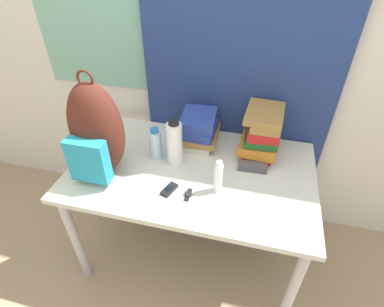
# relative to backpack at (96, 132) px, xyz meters

# --- Properties ---
(ground_plane) EXTENTS (12.00, 12.00, 0.00)m
(ground_plane) POSITION_rel_backpack_xyz_m (0.44, -0.27, -0.94)
(ground_plane) COLOR #9E8466
(wall_back) EXTENTS (6.00, 0.06, 2.50)m
(wall_back) POSITION_rel_backpack_xyz_m (0.44, 0.60, 0.31)
(wall_back) COLOR silver
(wall_back) RESTS_ON ground_plane
(curtain_blue) EXTENTS (1.08, 0.04, 2.50)m
(curtain_blue) POSITION_rel_backpack_xyz_m (0.60, 0.54, 0.31)
(curtain_blue) COLOR navy
(curtain_blue) RESTS_ON ground_plane
(desk) EXTENTS (1.28, 0.78, 0.70)m
(desk) POSITION_rel_backpack_xyz_m (0.44, 0.12, -0.32)
(desk) COLOR beige
(desk) RESTS_ON ground_plane
(backpack) EXTENTS (0.27, 0.25, 0.55)m
(backpack) POSITION_rel_backpack_xyz_m (0.00, 0.00, 0.00)
(backpack) COLOR #512319
(backpack) RESTS_ON desk
(book_stack_left) EXTENTS (0.23, 0.28, 0.18)m
(book_stack_left) POSITION_rel_backpack_xyz_m (0.43, 0.37, -0.14)
(book_stack_left) COLOR silver
(book_stack_left) RESTS_ON desk
(book_stack_center) EXTENTS (0.22, 0.29, 0.26)m
(book_stack_center) POSITION_rel_backpack_xyz_m (0.77, 0.36, -0.11)
(book_stack_center) COLOR red
(book_stack_center) RESTS_ON desk
(water_bottle) EXTENTS (0.07, 0.07, 0.19)m
(water_bottle) POSITION_rel_backpack_xyz_m (0.23, 0.17, -0.15)
(water_bottle) COLOR silver
(water_bottle) RESTS_ON desk
(sports_bottle) EXTENTS (0.08, 0.08, 0.26)m
(sports_bottle) POSITION_rel_backpack_xyz_m (0.34, 0.15, -0.11)
(sports_bottle) COLOR white
(sports_bottle) RESTS_ON desk
(sunscreen_bottle) EXTENTS (0.04, 0.04, 0.18)m
(sunscreen_bottle) POSITION_rel_backpack_xyz_m (0.60, -0.01, -0.15)
(sunscreen_bottle) COLOR white
(sunscreen_bottle) RESTS_ON desk
(cell_phone) EXTENTS (0.07, 0.10, 0.02)m
(cell_phone) POSITION_rel_backpack_xyz_m (0.38, -0.07, -0.23)
(cell_phone) COLOR black
(cell_phone) RESTS_ON desk
(sunglasses_case) EXTENTS (0.15, 0.06, 0.04)m
(sunglasses_case) POSITION_rel_backpack_xyz_m (0.75, 0.19, -0.22)
(sunglasses_case) COLOR #47474C
(sunglasses_case) RESTS_ON desk
(wristwatch) EXTENTS (0.04, 0.08, 0.01)m
(wristwatch) POSITION_rel_backpack_xyz_m (0.47, -0.07, -0.23)
(wristwatch) COLOR black
(wristwatch) RESTS_ON desk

